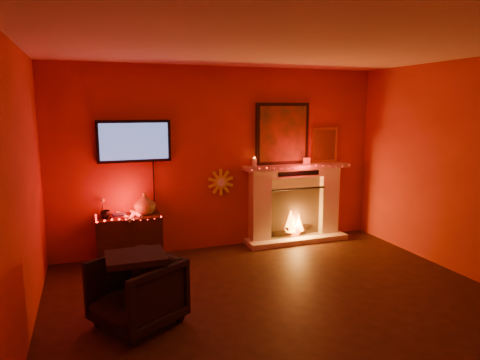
% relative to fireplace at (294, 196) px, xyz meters
% --- Properties ---
extents(room, '(5.00, 5.00, 5.00)m').
position_rel_fireplace_xyz_m(room, '(-1.14, -2.39, 0.63)').
color(room, black).
rests_on(room, ground).
extents(floor, '(5.00, 5.00, 0.00)m').
position_rel_fireplace_xyz_m(floor, '(-1.14, -2.39, -0.72)').
color(floor, black).
rests_on(floor, ground).
extents(fireplace, '(1.72, 0.40, 2.18)m').
position_rel_fireplace_xyz_m(fireplace, '(0.00, 0.00, 0.00)').
color(fireplace, beige).
rests_on(fireplace, floor).
extents(tv, '(1.00, 0.07, 1.24)m').
position_rel_fireplace_xyz_m(tv, '(-2.44, 0.06, 0.92)').
color(tv, black).
rests_on(tv, room).
extents(sunburst_clock, '(0.40, 0.03, 0.40)m').
position_rel_fireplace_xyz_m(sunburst_clock, '(-1.19, 0.09, 0.28)').
color(sunburst_clock, yellow).
rests_on(sunburst_clock, room).
extents(console_table, '(0.86, 0.57, 0.96)m').
position_rel_fireplace_xyz_m(console_table, '(-2.56, -0.13, -0.34)').
color(console_table, black).
rests_on(console_table, floor).
extents(armchair, '(1.01, 1.01, 0.68)m').
position_rel_fireplace_xyz_m(armchair, '(-2.68, -1.94, -0.39)').
color(armchair, black).
rests_on(armchair, floor).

